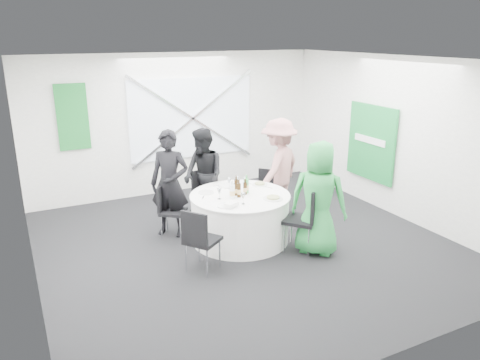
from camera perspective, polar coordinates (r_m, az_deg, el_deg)
name	(u,v)px	position (r m, az deg, el deg)	size (l,w,h in m)	color
floor	(246,244)	(7.36, 0.71, -7.86)	(6.00, 6.00, 0.00)	black
ceiling	(247,60)	(6.66, 0.80, 14.46)	(6.00, 6.00, 0.00)	white
wall_back	(178,124)	(9.57, -7.63, 6.81)	(6.00, 6.00, 0.00)	silver
wall_front	(396,232)	(4.58, 18.47, -6.03)	(6.00, 6.00, 0.00)	silver
wall_left	(24,187)	(6.15, -24.88, -0.75)	(6.00, 6.00, 0.00)	silver
wall_right	(398,138)	(8.65, 18.75, 4.88)	(6.00, 6.00, 0.00)	silver
window_panel	(192,118)	(9.62, -5.87, 7.53)	(2.60, 0.03, 1.60)	silver
window_brace_a	(193,118)	(9.58, -5.78, 7.49)	(0.05, 0.05, 3.16)	silver
window_brace_b	(193,118)	(9.58, -5.78, 7.49)	(0.05, 0.05, 3.16)	silver
green_banner	(73,117)	(9.03, -19.74, 7.23)	(0.55, 0.04, 1.20)	#16712A
green_sign	(371,143)	(9.07, 15.69, 4.41)	(0.05, 1.20, 1.40)	#178337
banquet_table	(240,218)	(7.37, 0.00, -4.60)	(1.56, 1.56, 0.76)	white
chair_back	(204,191)	(8.21, -4.37, -1.35)	(0.44, 0.45, 0.87)	black
chair_back_left	(168,207)	(7.58, -8.74, -3.24)	(0.54, 0.54, 0.85)	black
chair_back_right	(266,189)	(8.39, 3.16, -1.12)	(0.53, 0.52, 0.82)	black
chair_front_right	(307,215)	(6.98, 8.14, -4.19)	(0.65, 0.65, 1.01)	black
chair_front_left	(199,236)	(6.35, -5.00, -6.85)	(0.59, 0.59, 0.92)	black
person_man_back_left	(170,184)	(7.50, -8.55, -0.45)	(0.63, 0.41, 1.73)	black
person_man_back	(203,175)	(8.06, -4.48, 0.57)	(0.79, 0.43, 1.62)	black
person_woman_pink	(279,168)	(8.26, 4.72, 1.47)	(1.14, 0.53, 1.76)	tan
person_woman_green	(318,199)	(6.90, 9.54, -2.24)	(0.83, 0.54, 1.71)	green
plate_back	(227,185)	(7.66, -1.61, -0.65)	(0.29, 0.29, 0.01)	white
plate_back_left	(206,192)	(7.34, -4.15, -1.52)	(0.24, 0.24, 0.01)	white
plate_back_right	(260,184)	(7.70, 2.43, -0.50)	(0.25, 0.25, 0.04)	white
plate_front_right	(273,198)	(7.07, 4.05, -2.20)	(0.30, 0.30, 0.04)	white
plate_front_left	(226,206)	(6.77, -1.68, -3.14)	(0.27, 0.27, 0.01)	white
napkin	(231,204)	(6.72, -1.07, -2.99)	(0.19, 0.13, 0.05)	white
beer_bottle_a	(235,190)	(7.18, -0.58, -1.19)	(0.06, 0.06, 0.24)	#3B230A
beer_bottle_b	(236,186)	(7.30, -0.47, -0.76)	(0.06, 0.06, 0.28)	#3B230A
beer_bottle_c	(245,189)	(7.23, 0.62, -1.04)	(0.06, 0.06, 0.25)	#3B230A
beer_bottle_d	(239,190)	(7.10, -0.13, -1.28)	(0.06, 0.06, 0.28)	#3B230A
green_water_bottle	(246,186)	(7.29, 0.79, -0.74)	(0.08, 0.08, 0.29)	green
clear_water_bottle	(232,192)	(7.04, -0.96, -1.44)	(0.08, 0.08, 0.28)	white
wine_glass_a	(219,191)	(7.02, -2.54, -1.36)	(0.07, 0.07, 0.17)	white
wine_glass_b	(229,181)	(7.50, -1.35, -0.10)	(0.07, 0.07, 0.17)	white
wine_glass_c	(245,181)	(7.51, 0.59, -0.08)	(0.07, 0.07, 0.17)	white
wine_glass_d	(243,196)	(6.81, 0.37, -1.95)	(0.07, 0.07, 0.17)	white
wine_glass_e	(237,179)	(7.59, -0.41, 0.11)	(0.07, 0.07, 0.17)	white
fork_a	(268,188)	(7.58, 3.49, -0.92)	(0.01, 0.15, 0.01)	silver
knife_a	(249,183)	(7.76, 1.07, -0.43)	(0.01, 0.15, 0.01)	silver
fork_b	(234,183)	(7.77, -0.68, -0.40)	(0.01, 0.15, 0.01)	silver
knife_b	(218,186)	(7.66, -2.74, -0.69)	(0.01, 0.15, 0.01)	silver
fork_c	(205,191)	(7.40, -4.31, -1.40)	(0.01, 0.15, 0.01)	silver
knife_c	(203,197)	(7.14, -4.51, -2.13)	(0.01, 0.15, 0.01)	silver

